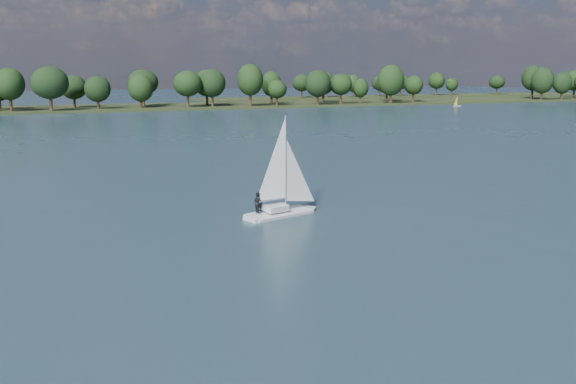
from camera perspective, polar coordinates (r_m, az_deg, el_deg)
name	(u,v)px	position (r m, az deg, el deg)	size (l,w,h in m)	color
ground	(169,141)	(122.28, -10.49, 4.47)	(700.00, 700.00, 0.00)	#233342
far_shore	(95,109)	(232.49, -16.81, 7.06)	(660.00, 40.00, 1.50)	black
far_shore_back	(408,97)	(335.82, 10.58, 8.30)	(220.00, 30.00, 1.40)	black
sailboat	(279,187)	(57.21, -0.79, 0.41)	(7.44, 4.01, 9.43)	silver
dinghy_orange	(457,103)	(250.95, 14.80, 7.62)	(2.67, 1.16, 4.19)	silver
treeline	(85,86)	(227.19, -17.57, 8.99)	(563.02, 74.03, 18.47)	black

